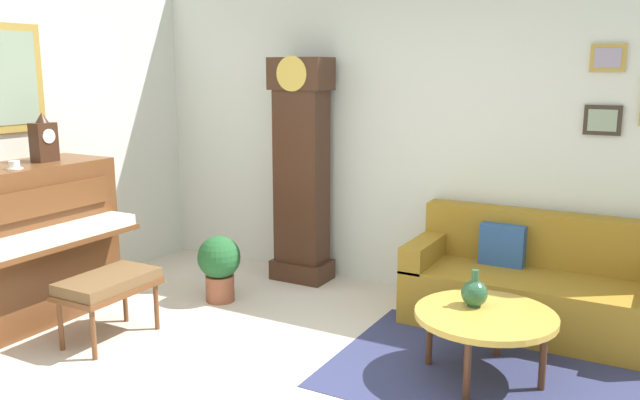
{
  "coord_description": "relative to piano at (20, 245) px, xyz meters",
  "views": [
    {
      "loc": [
        2.07,
        -2.88,
        1.92
      ],
      "look_at": [
        -0.28,
        1.34,
        0.95
      ],
      "focal_mm": 36.53,
      "sensor_mm": 36.0,
      "label": 1
    }
  ],
  "objects": [
    {
      "name": "teacup",
      "position": [
        0.14,
        -0.08,
        0.62
      ],
      "size": [
        0.12,
        0.12,
        0.06
      ],
      "color": "white",
      "rests_on": "piano"
    },
    {
      "name": "green_jug",
      "position": [
        3.24,
        0.88,
        -0.1
      ],
      "size": [
        0.17,
        0.17,
        0.24
      ],
      "color": "#234C33",
      "rests_on": "coffee_table"
    },
    {
      "name": "grandfather_clock",
      "position": [
        1.33,
        1.94,
        0.35
      ],
      "size": [
        0.52,
        0.34,
        2.03
      ],
      "color": "#3D2316",
      "rests_on": "ground_plane"
    },
    {
      "name": "wall_back",
      "position": [
        2.24,
        2.23,
        0.79
      ],
      "size": [
        5.3,
        0.13,
        2.8
      ],
      "color": "silver",
      "rests_on": "ground_plane"
    },
    {
      "name": "potted_plant",
      "position": [
        1.03,
        1.1,
        -0.29
      ],
      "size": [
        0.36,
        0.36,
        0.56
      ],
      "color": "#935138",
      "rests_on": "ground_plane"
    },
    {
      "name": "area_rug",
      "position": [
        3.43,
        0.86,
        -0.61
      ],
      "size": [
        2.1,
        1.5,
        0.01
      ],
      "primitive_type": "cube",
      "color": "navy",
      "rests_on": "ground_plane"
    },
    {
      "name": "piano",
      "position": [
        0.0,
        0.0,
        0.0
      ],
      "size": [
        0.87,
        1.44,
        1.22
      ],
      "color": "brown",
      "rests_on": "ground_plane"
    },
    {
      "name": "piano_bench",
      "position": [
        0.83,
        0.08,
        -0.21
      ],
      "size": [
        0.42,
        0.7,
        0.48
      ],
      "color": "brown",
      "rests_on": "ground_plane"
    },
    {
      "name": "couch",
      "position": [
        3.46,
        1.81,
        -0.3
      ],
      "size": [
        1.9,
        0.8,
        0.84
      ],
      "color": "olive",
      "rests_on": "ground_plane"
    },
    {
      "name": "mantel_clock",
      "position": [
        0.0,
        0.29,
        0.77
      ],
      "size": [
        0.13,
        0.18,
        0.38
      ],
      "color": "#3D2316",
      "rests_on": "piano"
    },
    {
      "name": "coffee_table",
      "position": [
        3.34,
        0.8,
        -0.21
      ],
      "size": [
        0.88,
        0.88,
        0.43
      ],
      "color": "gold",
      "rests_on": "ground_plane"
    }
  ]
}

